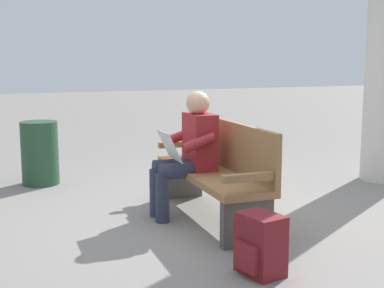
% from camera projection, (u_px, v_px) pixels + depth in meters
% --- Properties ---
extents(ground_plane, '(40.00, 40.00, 0.00)m').
position_uv_depth(ground_plane, '(209.00, 218.00, 4.92)').
color(ground_plane, gray).
extents(bench_near, '(1.82, 0.56, 0.90)m').
position_uv_depth(bench_near, '(217.00, 169.00, 4.87)').
color(bench_near, olive).
rests_on(bench_near, ground).
extents(person_seated, '(0.58, 0.59, 1.18)m').
position_uv_depth(person_seated, '(189.00, 151.00, 4.89)').
color(person_seated, maroon).
rests_on(person_seated, ground).
extents(backpack, '(0.35, 0.31, 0.42)m').
position_uv_depth(backpack, '(260.00, 245.00, 3.60)').
color(backpack, maroon).
rests_on(backpack, ground).
extents(trash_bin, '(0.43, 0.43, 0.75)m').
position_uv_depth(trash_bin, '(40.00, 153.00, 6.21)').
color(trash_bin, '#23472D').
rests_on(trash_bin, ground).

